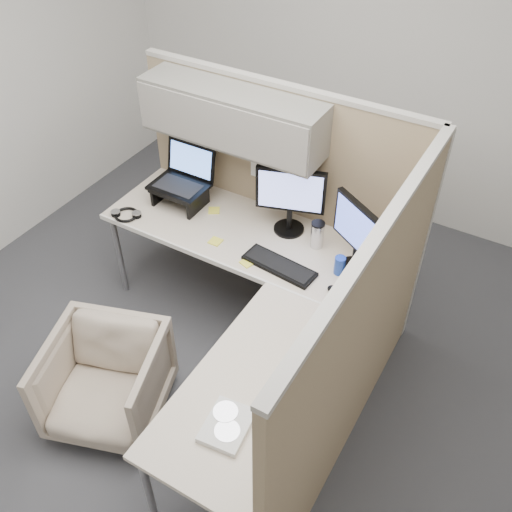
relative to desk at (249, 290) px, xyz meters
The scene contains 19 objects.
ground 0.71m from the desk, 134.71° to the right, with size 4.50×4.50×0.00m, color #38393D.
partition_back 0.88m from the desk, 115.90° to the left, with size 2.00×0.36×1.63m.
partition_right 0.81m from the desk, 13.96° to the right, with size 0.07×2.03×1.63m.
desk is the anchor object (origin of this frame).
office_chair 0.99m from the desk, 125.73° to the right, with size 0.65×0.60×0.66m, color #C5B29D.
monitor_left 0.66m from the desk, 93.86° to the left, with size 0.43×0.20×0.47m.
monitor_right 0.72m from the desk, 42.60° to the left, with size 0.39×0.26×0.47m.
laptop_station 0.98m from the desk, 149.37° to the left, with size 0.38×0.33×0.40m.
keyboard 0.24m from the desk, 69.75° to the left, with size 0.47×0.16×0.02m, color black.
mouse 0.51m from the desk, 22.54° to the left, with size 0.10×0.07×0.04m, color black.
travel_mug 0.57m from the desk, 70.08° to the left, with size 0.09×0.09×0.18m.
soda_can_green 0.59m from the desk, 15.81° to the left, with size 0.07×0.07×0.12m, color #B21E1E.
soda_can_silver 0.56m from the desk, 41.14° to the left, with size 0.07×0.07×0.12m, color #1E3FA5.
sticky_note_a 0.45m from the desk, 149.45° to the left, with size 0.08×0.08×0.01m, color yellow.
sticky_note_c 0.77m from the desk, 139.18° to the left, with size 0.08×0.08×0.01m, color yellow.
sticky_note_b 0.20m from the desk, 123.81° to the left, with size 0.08×0.08×0.01m, color yellow.
headphones 1.07m from the desk, behind, with size 0.22×0.22×0.03m.
paper_stack 0.96m from the desk, 65.27° to the right, with size 0.23×0.28×0.03m.
desk_clock 0.64m from the desk, 33.23° to the right, with size 0.07×0.10×0.09m.
Camera 1 is at (1.38, -1.93, 3.08)m, focal length 40.00 mm.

